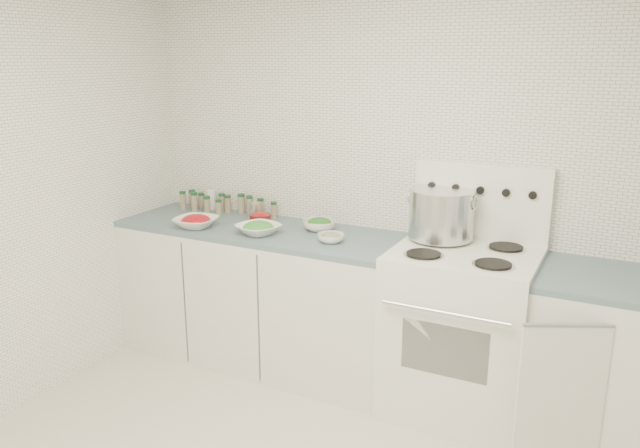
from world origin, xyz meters
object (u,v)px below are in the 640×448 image
(bowl_snowpea, at_px, (258,228))
(bowl_tomato, at_px, (196,222))
(stock_pot, at_px, (441,212))
(stove, at_px, (461,327))

(bowl_snowpea, bearing_deg, bowl_tomato, -174.02)
(bowl_tomato, height_order, bowl_snowpea, bowl_tomato)
(stock_pot, height_order, bowl_snowpea, stock_pot)
(stock_pot, bearing_deg, stove, -39.00)
(stock_pot, xyz_separation_m, bowl_snowpea, (-1.04, -0.28, -0.16))
(stock_pot, distance_m, bowl_tomato, 1.52)
(stove, distance_m, bowl_snowpea, 1.31)
(bowl_tomato, bearing_deg, bowl_snowpea, 5.98)
(stove, xyz_separation_m, stock_pot, (-0.19, 0.15, 0.60))
(bowl_tomato, distance_m, bowl_snowpea, 0.44)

